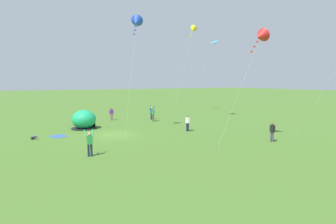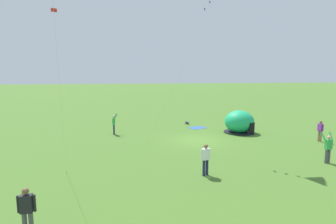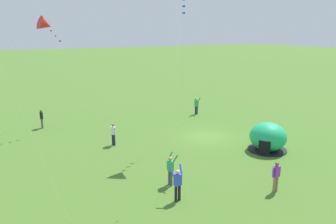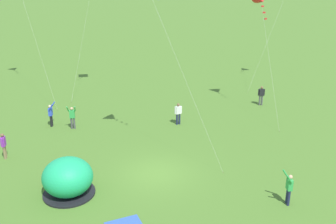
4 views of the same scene
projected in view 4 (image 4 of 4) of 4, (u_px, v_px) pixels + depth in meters
The scene contains 8 objects.
ground_plane at pixel (157, 174), 23.36m from camera, with size 300.00×300.00×0.00m, color #477028.
popup_tent at pixel (68, 178), 20.97m from camera, with size 2.81×2.81×2.10m.
person_with_toddler at pixel (51, 114), 29.78m from camera, with size 0.48×0.68×1.89m.
person_strolling at pixel (261, 95), 34.23m from camera, with size 0.59×0.25×1.72m.
person_flying_kite at pixel (289, 187), 20.06m from camera, with size 0.48×0.68×1.89m.
person_near_tent at pixel (4, 145), 24.87m from camera, with size 0.26×0.59×1.72m.
person_center_field at pixel (178, 113), 30.13m from camera, with size 0.57×0.33×1.72m.
person_watching_sky at pixel (72, 116), 29.33m from camera, with size 0.68×0.47×1.89m.
Camera 4 is at (-0.30, -20.52, 11.77)m, focal length 42.00 mm.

